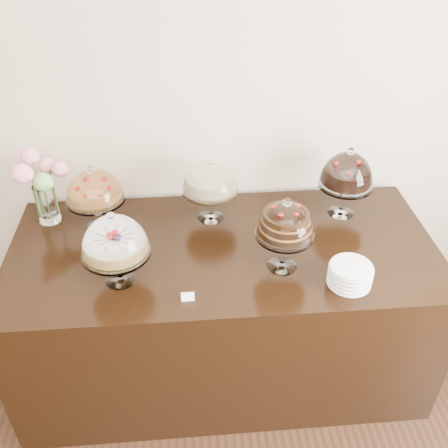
{
  "coord_description": "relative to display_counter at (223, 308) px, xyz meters",
  "views": [
    {
      "loc": [
        0.06,
        0.45,
        2.5
      ],
      "look_at": [
        0.23,
        2.4,
        1.08
      ],
      "focal_mm": 40.0,
      "sensor_mm": 36.0,
      "label": 1
    }
  ],
  "objects": [
    {
      "name": "display_counter",
      "position": [
        0.0,
        0.0,
        0.0
      ],
      "size": [
        2.2,
        1.0,
        0.9
      ],
      "primitive_type": "cube",
      "color": "black",
      "rests_on": "ground"
    },
    {
      "name": "wall_back",
      "position": [
        -0.23,
        0.55,
        1.05
      ],
      "size": [
        5.0,
        0.04,
        3.0
      ],
      "primitive_type": "cube",
      "color": "#C1B29C",
      "rests_on": "ground"
    },
    {
      "name": "cake_stand_cheesecake",
      "position": [
        -0.05,
        0.27,
        0.68
      ],
      "size": [
        0.31,
        0.31,
        0.36
      ],
      "color": "white",
      "rests_on": "display_counter"
    },
    {
      "name": "price_card_right",
      "position": [
        0.55,
        -0.4,
        0.47
      ],
      "size": [
        0.06,
        0.03,
        0.04
      ],
      "primitive_type": "cube",
      "rotation": [
        -0.21,
        0.0,
        -0.35
      ],
      "color": "white",
      "rests_on": "display_counter"
    },
    {
      "name": "cake_stand_fruit_tart",
      "position": [
        -0.65,
        0.24,
        0.69
      ],
      "size": [
        0.31,
        0.31,
        0.37
      ],
      "color": "white",
      "rests_on": "display_counter"
    },
    {
      "name": "flower_vase",
      "position": [
        -0.94,
        0.3,
        0.7
      ],
      "size": [
        0.27,
        0.25,
        0.42
      ],
      "color": "white",
      "rests_on": "display_counter"
    },
    {
      "name": "plate_stack",
      "position": [
        0.56,
        -0.33,
        0.5
      ],
      "size": [
        0.2,
        0.2,
        0.1
      ],
      "color": "white",
      "rests_on": "display_counter"
    },
    {
      "name": "price_card_left",
      "position": [
        -0.19,
        -0.37,
        0.47
      ],
      "size": [
        0.06,
        0.02,
        0.04
      ],
      "primitive_type": "cube",
      "rotation": [
        -0.21,
        0.0,
        -0.0
      ],
      "color": "white",
      "rests_on": "display_counter"
    },
    {
      "name": "cake_stand_sugar_sponge",
      "position": [
        -0.5,
        -0.21,
        0.69
      ],
      "size": [
        0.31,
        0.31,
        0.39
      ],
      "color": "white",
      "rests_on": "display_counter"
    },
    {
      "name": "cake_stand_dark_choco",
      "position": [
        0.69,
        0.25,
        0.71
      ],
      "size": [
        0.29,
        0.29,
        0.41
      ],
      "color": "white",
      "rests_on": "display_counter"
    },
    {
      "name": "cake_stand_choco_layer",
      "position": [
        0.27,
        -0.17,
        0.71
      ],
      "size": [
        0.28,
        0.28,
        0.39
      ],
      "color": "white",
      "rests_on": "display_counter"
    }
  ]
}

